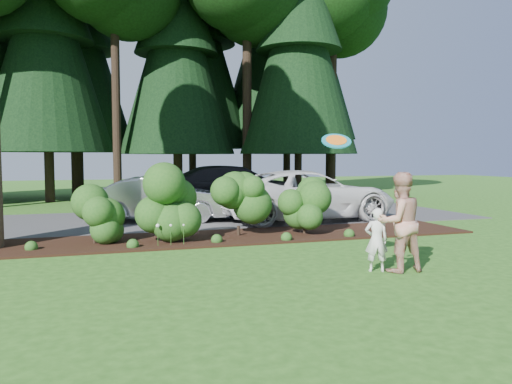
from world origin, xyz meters
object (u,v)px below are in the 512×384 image
at_px(car_silver_wagon, 161,199).
at_px(adult, 400,222).
at_px(car_white_suv, 307,195).
at_px(child, 376,240).
at_px(frisbee, 336,141).
at_px(car_dark_suv, 236,188).

xyz_separation_m(car_silver_wagon, adult, (3.29, -8.40, 0.16)).
height_order(car_white_suv, child, car_white_suv).
relative_size(car_white_suv, child, 5.05).
height_order(child, frisbee, frisbee).
distance_m(car_silver_wagon, adult, 9.02).
bearing_deg(car_silver_wagon, adult, -147.90).
height_order(car_dark_suv, child, car_dark_suv).
bearing_deg(frisbee, car_dark_suv, 83.43).
relative_size(child, frisbee, 2.12).
bearing_deg(child, car_white_suv, -85.54).
distance_m(car_white_suv, frisbee, 7.83).
bearing_deg(car_white_suv, child, 163.54).
relative_size(car_dark_suv, frisbee, 10.85).
bearing_deg(adult, child, -17.53).
bearing_deg(adult, frisbee, -2.63).
distance_m(car_white_suv, child, 7.36).
height_order(car_white_suv, adult, adult).
relative_size(car_silver_wagon, child, 3.75).
bearing_deg(car_silver_wagon, frisbee, -155.68).
distance_m(adult, frisbee, 1.95).
relative_size(car_silver_wagon, car_dark_suv, 0.73).
distance_m(car_silver_wagon, car_dark_suv, 4.32).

